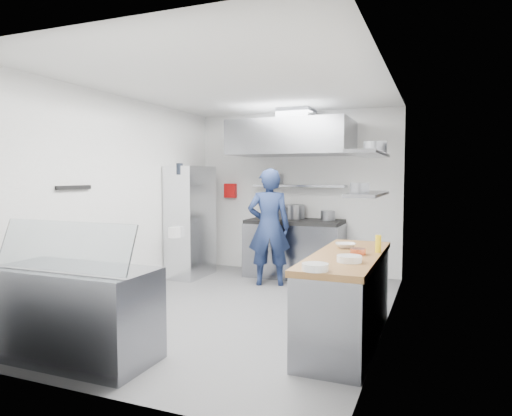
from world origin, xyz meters
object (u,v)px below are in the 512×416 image
at_px(gas_range, 295,250).
at_px(chef, 269,227).
at_px(wire_rack, 191,222).
at_px(display_case, 76,314).

bearing_deg(gas_range, chef, -104.97).
xyz_separation_m(gas_range, wire_rack, (-1.63, -0.64, 0.48)).
distance_m(gas_range, wire_rack, 1.81).
height_order(gas_range, wire_rack, wire_rack).
bearing_deg(display_case, gas_range, 78.40).
bearing_deg(chef, wire_rack, -24.10).
xyz_separation_m(wire_rack, display_case, (0.79, -3.46, -0.50)).
bearing_deg(display_case, chef, 79.14).
relative_size(gas_range, chef, 0.89).
height_order(wire_rack, display_case, wire_rack).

